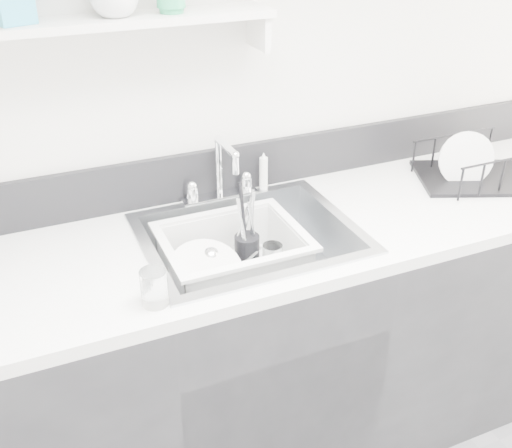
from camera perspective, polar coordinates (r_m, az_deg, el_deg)
name	(u,v)px	position (r m, az deg, el deg)	size (l,w,h in m)	color
room_shell	(486,15)	(0.88, 21.06, 18.08)	(3.50, 3.00, 2.60)	silver
counter_run	(250,351)	(2.07, -0.56, -11.99)	(3.20, 0.62, 0.92)	black
backsplash	(215,172)	(2.01, -3.96, 4.98)	(3.20, 0.02, 0.16)	black
sink	(250,259)	(1.85, -0.62, -3.35)	(0.64, 0.52, 0.20)	silver
faucet	(220,183)	(1.97, -3.42, 3.88)	(0.26, 0.18, 0.23)	silver
side_sprayer	(264,172)	(2.03, 0.72, 5.02)	(0.03, 0.03, 0.14)	white
wall_shelf	(91,26)	(1.71, -15.40, 17.74)	(1.00, 0.16, 0.12)	silver
wash_tub	(233,258)	(1.84, -2.22, -3.25)	(0.43, 0.35, 0.17)	white
plate_stack	(209,277)	(1.83, -4.54, -5.05)	(0.27, 0.27, 0.11)	white
utensil_cup	(247,248)	(1.91, -0.88, -2.26)	(0.08, 0.08, 0.27)	black
ladle	(231,267)	(1.85, -2.36, -4.14)	(0.28, 0.10, 0.08)	silver
tumbler_in_tub	(272,258)	(1.89, 1.57, -3.21)	(0.06, 0.06, 0.09)	white
tumbler_counter	(154,288)	(1.51, -9.66, -5.99)	(0.07, 0.07, 0.10)	white
dish_rack	(476,162)	(2.25, 20.24, 5.57)	(0.39, 0.29, 0.13)	black
bowl_small	(278,280)	(1.84, 2.14, -5.35)	(0.10, 0.10, 0.03)	white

